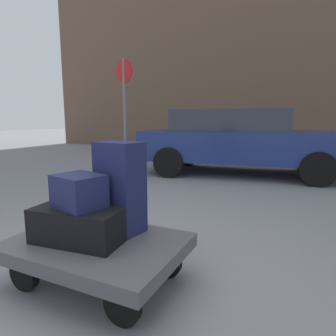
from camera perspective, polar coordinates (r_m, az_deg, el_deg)
ground_plane at (r=2.39m, az=-13.44°, el=-21.08°), size 60.00×60.00×0.00m
luggage_cart at (r=2.26m, az=-13.71°, el=-15.15°), size 1.23×0.87×0.34m
suitcase_black_rear_left at (r=2.22m, az=-16.78°, el=-10.42°), size 0.68×0.45×0.25m
suitcase_navy_stacked_top at (r=2.26m, az=-9.37°, el=-3.78°), size 0.37×0.29×0.70m
duffel_bag_navy_topmost_pile at (r=2.15m, az=-17.08°, el=-4.35°), size 0.39×0.34×0.23m
parked_car at (r=6.66m, az=13.72°, el=5.36°), size 4.51×2.38×1.42m
no_parking_sign at (r=6.42m, az=-8.51°, el=12.19°), size 0.49×0.16×2.47m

